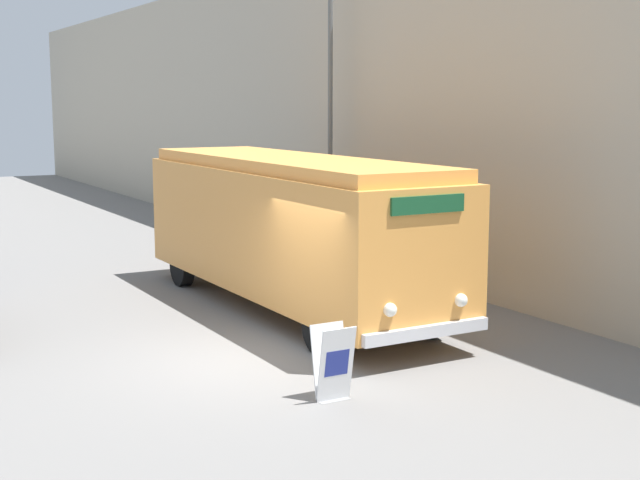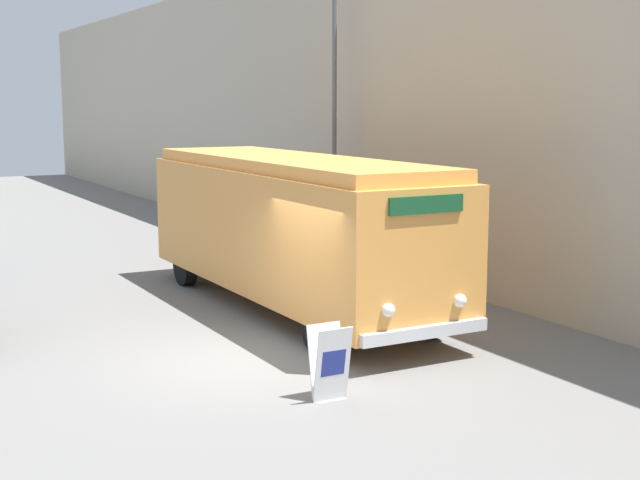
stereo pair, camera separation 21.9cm
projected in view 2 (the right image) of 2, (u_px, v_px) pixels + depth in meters
name	position (u px, v px, depth m)	size (l,w,h in m)	color
ground_plane	(250.00, 360.00, 14.52)	(80.00, 80.00, 0.00)	slate
building_wall_right	(305.00, 106.00, 25.54)	(0.30, 60.00, 8.11)	#B2A893
vintage_bus	(291.00, 224.00, 17.94)	(2.50, 9.42, 3.09)	black
sign_board	(330.00, 364.00, 12.51)	(0.53, 0.40, 1.08)	gray
streetlamp	(334.00, 84.00, 22.40)	(0.36, 0.36, 7.27)	#595E60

